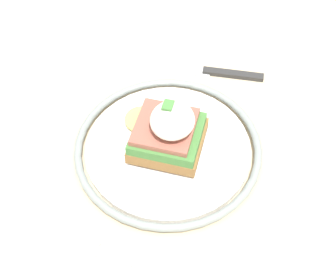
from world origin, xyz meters
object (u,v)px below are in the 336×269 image
object	(u,v)px
fork	(124,260)
knife	(205,71)
sandwich	(167,131)
plate	(168,148)

from	to	relation	value
fork	knife	bearing A→B (deg)	-4.57
sandwich	fork	size ratio (longest dim) A/B	0.71
plate	fork	world-z (taller)	plate
fork	knife	size ratio (longest dim) A/B	0.74
knife	plate	bearing A→B (deg)	174.08
plate	fork	size ratio (longest dim) A/B	1.56
sandwich	knife	xyz separation A→B (m)	(0.16, -0.02, -0.04)
plate	fork	distance (m)	0.16
fork	knife	xyz separation A→B (m)	(0.31, -0.03, 0.00)
plate	sandwich	world-z (taller)	sandwich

